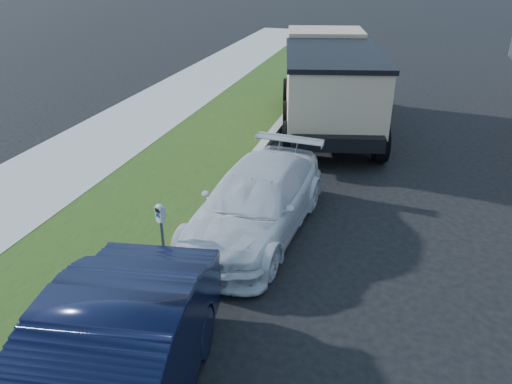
# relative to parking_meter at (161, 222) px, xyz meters

# --- Properties ---
(ground) EXTENTS (120.00, 120.00, 0.00)m
(ground) POSITION_rel_parking_meter_xyz_m (2.62, 0.50, -0.98)
(ground) COLOR black
(ground) RESTS_ON ground
(streetside) EXTENTS (6.12, 50.00, 0.15)m
(streetside) POSITION_rel_parking_meter_xyz_m (-2.95, 2.50, -0.91)
(streetside) COLOR #97978F
(streetside) RESTS_ON ground
(parking_meter) EXTENTS (0.19, 0.17, 1.19)m
(parking_meter) POSITION_rel_parking_meter_xyz_m (0.00, 0.00, 0.00)
(parking_meter) COLOR #3F4247
(parking_meter) RESTS_ON ground
(white_wagon) EXTENTS (2.17, 4.67, 1.32)m
(white_wagon) POSITION_rel_parking_meter_xyz_m (1.14, 1.76, -0.32)
(white_wagon) COLOR silver
(white_wagon) RESTS_ON ground
(dump_truck) EXTENTS (4.05, 7.17, 2.66)m
(dump_truck) POSITION_rel_parking_meter_xyz_m (1.40, 8.54, 0.52)
(dump_truck) COLOR black
(dump_truck) RESTS_ON ground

